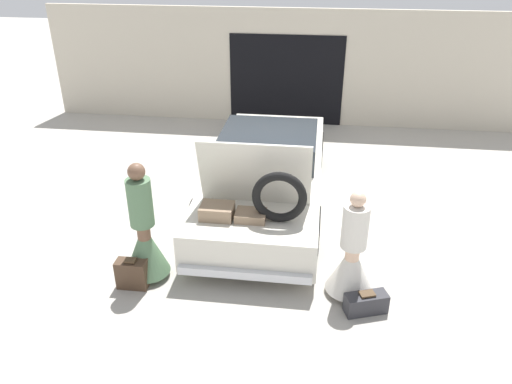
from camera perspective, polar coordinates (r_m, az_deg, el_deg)
ground_plane at (r=9.13m, az=1.17°, el=-0.97°), size 40.00×40.00×0.00m
garage_wall_back at (r=12.67m, az=3.52°, el=13.97°), size 12.00×0.14×2.80m
car at (r=8.87m, az=1.22°, el=2.26°), size 1.96×5.24×1.80m
person_left at (r=7.04m, az=-12.62°, el=-5.20°), size 0.63×0.63×1.76m
person_right at (r=6.73m, az=10.88°, el=-7.56°), size 0.65×0.65×1.54m
suitcase_beside_left_person at (r=7.12m, az=-13.97°, el=-9.06°), size 0.42×0.21×0.45m
suitcase_beside_right_person at (r=6.70m, az=12.46°, el=-12.29°), size 0.59×0.39×0.30m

